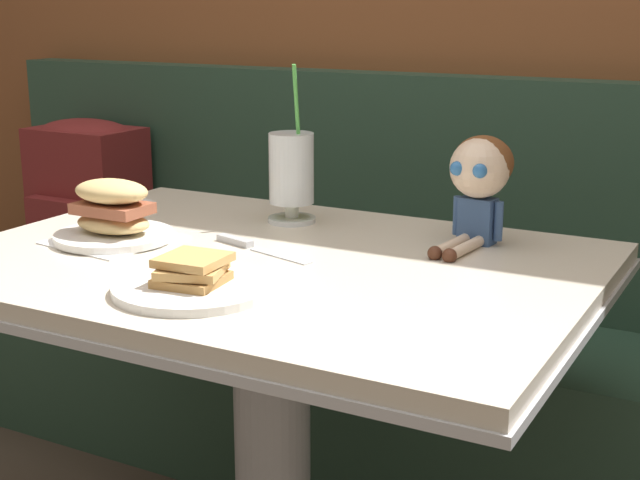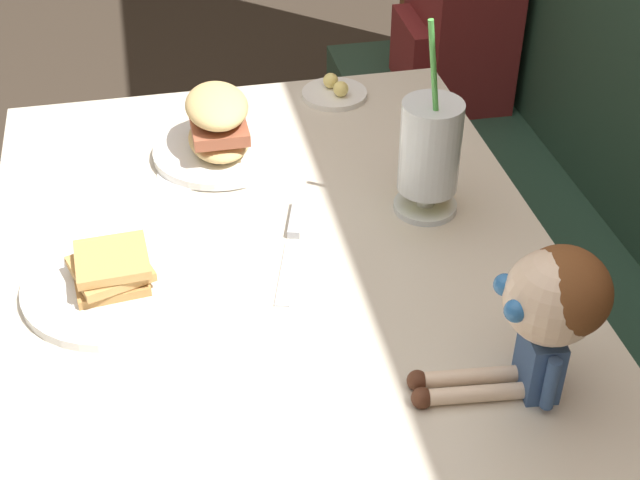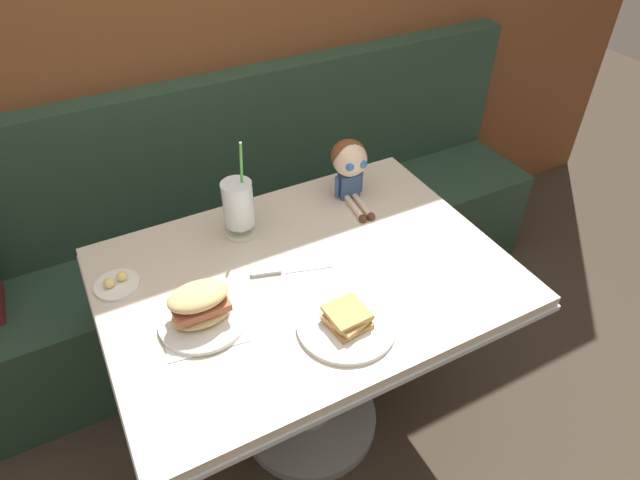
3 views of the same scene
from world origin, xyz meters
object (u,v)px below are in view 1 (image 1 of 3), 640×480
object	(u,v)px
toast_plate	(194,282)
seated_doll	(480,174)
sandwich_plate	(113,217)
backpack	(87,189)
milkshake_glass	(292,173)
butter_knife	(247,245)
butter_saucer	(127,203)

from	to	relation	value
toast_plate	seated_doll	size ratio (longest dim) A/B	1.12
seated_doll	sandwich_plate	bearing A→B (deg)	-152.90
sandwich_plate	backpack	size ratio (longest dim) A/B	0.55
backpack	milkshake_glass	bearing A→B (deg)	-22.30
toast_plate	milkshake_glass	distance (m)	0.48
toast_plate	milkshake_glass	xyz separation A→B (m)	(-0.10, 0.47, 0.08)
sandwich_plate	toast_plate	bearing A→B (deg)	-29.86
butter_knife	seated_doll	world-z (taller)	seated_doll
milkshake_glass	butter_knife	size ratio (longest dim) A/B	1.37
butter_saucer	seated_doll	bearing A→B (deg)	5.65
butter_saucer	seated_doll	xyz separation A→B (m)	(0.76, 0.08, 0.12)
seated_doll	backpack	world-z (taller)	seated_doll
milkshake_glass	butter_saucer	xyz separation A→B (m)	(-0.38, -0.06, -0.09)
seated_doll	butter_saucer	bearing A→B (deg)	-174.35
sandwich_plate	backpack	world-z (taller)	sandwich_plate
toast_plate	milkshake_glass	world-z (taller)	milkshake_glass
backpack	toast_plate	bearing A→B (deg)	-40.27
toast_plate	backpack	distance (m)	1.28
toast_plate	backpack	bearing A→B (deg)	139.73
butter_saucer	toast_plate	bearing A→B (deg)	-40.72
milkshake_glass	seated_doll	bearing A→B (deg)	2.87
sandwich_plate	butter_saucer	distance (m)	0.28
sandwich_plate	butter_knife	size ratio (longest dim) A/B	0.97
toast_plate	butter_knife	xyz separation A→B (m)	(-0.07, 0.26, -0.01)
butter_saucer	butter_knife	world-z (taller)	butter_saucer
milkshake_glass	sandwich_plate	bearing A→B (deg)	-126.94
butter_saucer	milkshake_glass	bearing A→B (deg)	8.43
sandwich_plate	butter_saucer	world-z (taller)	sandwich_plate
butter_knife	backpack	world-z (taller)	backpack
seated_doll	milkshake_glass	bearing A→B (deg)	-177.13
milkshake_glass	toast_plate	bearing A→B (deg)	-78.19
sandwich_plate	milkshake_glass	bearing A→B (deg)	53.06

